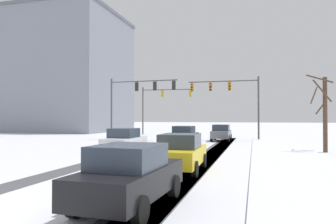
{
  "coord_description": "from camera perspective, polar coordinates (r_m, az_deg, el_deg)",
  "views": [
    {
      "loc": [
        7.18,
        -5.81,
        2.32
      ],
      "look_at": [
        0.0,
        20.74,
        2.8
      ],
      "focal_mm": 34.11,
      "sensor_mm": 36.0,
      "label": 1
    }
  ],
  "objects": [
    {
      "name": "car_yellow_cab_fourth",
      "position": [
        13.85,
        2.27,
        -7.23
      ],
      "size": [
        1.91,
        4.14,
        1.62
      ],
      "color": "yellow",
      "rests_on": "ground"
    },
    {
      "name": "car_grey_lead",
      "position": [
        32.15,
        9.49,
        -3.67
      ],
      "size": [
        1.85,
        4.11,
        1.62
      ],
      "color": "slate",
      "rests_on": "ground"
    },
    {
      "name": "wheel_track_left_lane",
      "position": [
        20.94,
        7.32,
        -7.34
      ],
      "size": [
        1.15,
        32.59,
        0.01
      ],
      "primitive_type": "cube",
      "color": "#4C4C51",
      "rests_on": "ground"
    },
    {
      "name": "traffic_signal_near_left",
      "position": [
        33.51,
        -5.54,
        3.31
      ],
      "size": [
        7.48,
        0.67,
        6.5
      ],
      "color": "#47474C",
      "rests_on": "ground"
    },
    {
      "name": "wheel_track_center",
      "position": [
        22.22,
        -5.97,
        -6.98
      ],
      "size": [
        1.16,
        32.59,
        0.01
      ],
      "primitive_type": "cube",
      "color": "#4C4C51",
      "rests_on": "ground"
    },
    {
      "name": "bare_tree_sidewalk_mid",
      "position": [
        23.68,
        26.14,
        0.13
      ],
      "size": [
        1.51,
        2.22,
        5.22
      ],
      "color": "#4C3828",
      "rests_on": "ground"
    },
    {
      "name": "wheel_track_oncoming",
      "position": [
        20.9,
        8.14,
        -7.35
      ],
      "size": [
        1.17,
        32.59,
        0.01
      ],
      "primitive_type": "cube",
      "color": "#4C4C51",
      "rests_on": "ground"
    },
    {
      "name": "car_dark_green_second",
      "position": [
        26.57,
        2.91,
        -4.24
      ],
      "size": [
        1.87,
        4.12,
        1.62
      ],
      "color": "#194C2D",
      "rests_on": "ground"
    },
    {
      "name": "office_building_far_left_block",
      "position": [
        59.37,
        -19.47,
        6.44
      ],
      "size": [
        22.96,
        17.52,
        19.89
      ],
      "color": "gray",
      "rests_on": "ground"
    },
    {
      "name": "traffic_signal_far_left",
      "position": [
        43.45,
        -1.39,
        2.12
      ],
      "size": [
        7.02,
        0.72,
        6.5
      ],
      "color": "#47474C",
      "rests_on": "ground"
    },
    {
      "name": "wheel_track_right_lane",
      "position": [
        20.91,
        8.06,
        -7.35
      ],
      "size": [
        1.14,
        32.59,
        0.01
      ],
      "primitive_type": "cube",
      "color": "#4C4C51",
      "rests_on": "ground"
    },
    {
      "name": "traffic_signal_near_right",
      "position": [
        33.63,
        10.89,
        3.3
      ],
      "size": [
        7.27,
        0.42,
        6.5
      ],
      "color": "#47474C",
      "rests_on": "ground"
    },
    {
      "name": "sidewalk_kerb_right",
      "position": [
        19.36,
        20.65,
        -7.64
      ],
      "size": [
        4.0,
        32.59,
        0.12
      ],
      "primitive_type": "cube",
      "color": "white",
      "rests_on": "ground"
    },
    {
      "name": "car_black_fifth",
      "position": [
        8.51,
        -6.84,
        -11.16
      ],
      "size": [
        1.98,
        4.17,
        1.62
      ],
      "color": "black",
      "rests_on": "ground"
    },
    {
      "name": "car_white_third",
      "position": [
        21.11,
        -7.76,
        -5.07
      ],
      "size": [
        1.84,
        4.11,
        1.62
      ],
      "color": "silver",
      "rests_on": "ground"
    }
  ]
}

